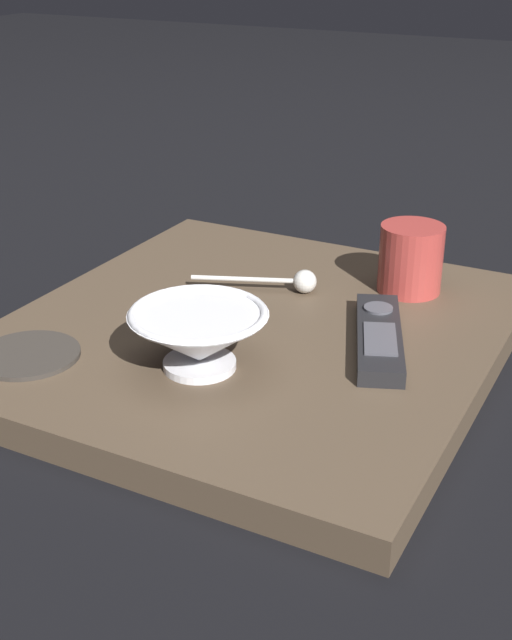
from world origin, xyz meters
TOP-DOWN VIEW (x-y plane):
  - ground_plane at (0.00, 0.00)m, footprint 6.00×6.00m
  - table at (0.00, 0.00)m, footprint 0.53×0.57m
  - cereal_bowl at (0.00, 0.12)m, footprint 0.14×0.14m
  - coffee_mug at (-0.12, -0.17)m, footprint 0.08×0.08m
  - teaspoon at (-0.00, -0.10)m, footprint 0.15×0.07m
  - tv_remote_near at (-0.14, -0.02)m, footprint 0.11×0.19m
  - drink_coaster at (0.17, 0.18)m, footprint 0.11×0.11m

SIDE VIEW (x-z plane):
  - ground_plane at x=0.00m, z-range 0.00..0.00m
  - table at x=0.00m, z-range 0.00..0.03m
  - drink_coaster at x=0.17m, z-range 0.03..0.04m
  - tv_remote_near at x=-0.14m, z-range 0.03..0.05m
  - teaspoon at x=0.00m, z-range 0.03..0.06m
  - cereal_bowl at x=0.00m, z-range 0.04..0.10m
  - coffee_mug at x=-0.12m, z-range 0.03..0.12m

